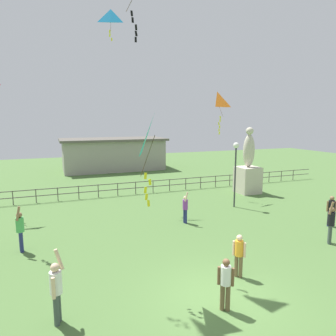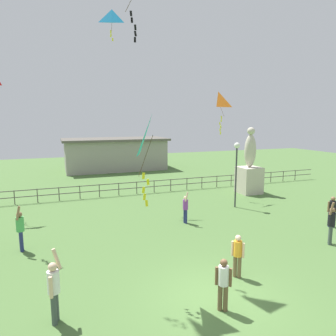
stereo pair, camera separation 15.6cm
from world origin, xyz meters
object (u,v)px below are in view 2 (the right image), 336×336
(person_5, at_px, (331,223))
(kite_2, at_px, (218,102))
(person_1, at_px, (20,228))
(person_2, at_px, (223,281))
(person_0, at_px, (238,253))
(kite_6, at_px, (152,138))
(person_7, at_px, (54,288))
(lamppost, at_px, (237,160))
(statue_monument, at_px, (249,172))
(person_4, at_px, (332,210))
(kite_4, at_px, (112,18))
(person_3, at_px, (185,207))

(person_5, relative_size, kite_2, 0.69)
(person_1, distance_m, person_2, 8.80)
(person_0, distance_m, kite_6, 5.07)
(person_7, relative_size, kite_2, 0.71)
(kite_2, xyz_separation_m, kite_6, (-8.13, -10.38, -1.76))
(person_2, xyz_separation_m, kite_6, (-1.57, 1.66, 4.04))
(lamppost, xyz_separation_m, kite_6, (-7.81, -7.37, 1.93))
(statue_monument, relative_size, person_2, 3.13)
(person_0, bearing_deg, person_4, 19.73)
(person_4, bearing_deg, kite_4, 136.08)
(person_0, height_order, person_4, person_4)
(person_3, bearing_deg, person_4, -24.94)
(person_3, xyz_separation_m, person_4, (6.86, -3.19, 0.05))
(statue_monument, relative_size, person_5, 2.51)
(person_7, distance_m, kite_4, 16.69)
(person_3, relative_size, kite_2, 0.61)
(kite_4, bearing_deg, statue_monument, -7.34)
(person_4, xyz_separation_m, person_7, (-13.45, -3.02, 0.10))
(person_4, height_order, kite_4, kite_4)
(person_0, height_order, person_5, person_5)
(person_0, bearing_deg, person_7, -176.66)
(kite_6, bearing_deg, lamppost, 43.34)
(statue_monument, bearing_deg, kite_4, 172.66)
(kite_2, bearing_deg, person_5, -87.56)
(person_4, height_order, kite_6, kite_6)
(lamppost, xyz_separation_m, person_0, (-4.78, -7.54, -2.13))
(person_4, bearing_deg, kite_6, -166.61)
(kite_2, bearing_deg, kite_6, -128.05)
(person_5, bearing_deg, person_1, 162.54)
(person_3, bearing_deg, person_2, -105.50)
(kite_4, height_order, kite_6, kite_4)
(statue_monument, distance_m, kite_6, 15.36)
(person_7, relative_size, kite_4, 1.07)
(person_1, height_order, person_7, person_7)
(person_0, bearing_deg, kite_6, 176.72)
(person_7, bearing_deg, statue_monument, 37.94)
(person_3, distance_m, kite_6, 7.87)
(person_1, relative_size, kite_2, 0.70)
(person_5, bearing_deg, person_2, -160.20)
(kite_4, bearing_deg, person_7, -108.41)
(person_7, height_order, kite_6, kite_6)
(person_2, bearing_deg, person_5, 19.80)
(statue_monument, distance_m, person_3, 8.66)
(person_1, xyz_separation_m, person_2, (5.88, -6.54, -0.10))
(lamppost, relative_size, person_7, 2.02)
(person_7, bearing_deg, kite_6, 9.99)
(person_4, height_order, person_7, person_7)
(person_2, bearing_deg, person_1, 131.95)
(kite_2, bearing_deg, statue_monument, -1.77)
(person_2, height_order, kite_6, kite_6)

